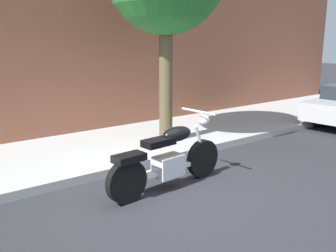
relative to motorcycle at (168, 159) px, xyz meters
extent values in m
plane|color=#28282D|center=(0.00, -0.30, -0.46)|extent=(60.00, 60.00, 0.00)
cube|color=#A6A6A6|center=(0.00, 2.23, -0.39)|extent=(19.80, 2.59, 0.14)
cylinder|color=black|center=(0.75, 0.05, -0.15)|extent=(0.62, 0.16, 0.61)
cylinder|color=black|center=(-0.74, -0.06, -0.15)|extent=(0.62, 0.16, 0.61)
cube|color=silver|center=(0.00, -0.01, -0.10)|extent=(0.46, 0.31, 0.32)
cube|color=silver|center=(0.00, -0.01, -0.17)|extent=(1.35, 0.19, 0.06)
ellipsoid|color=black|center=(0.18, 0.01, 0.36)|extent=(0.54, 0.30, 0.22)
cube|color=black|center=(-0.18, -0.02, 0.30)|extent=(0.50, 0.28, 0.10)
cube|color=black|center=(-0.69, -0.06, 0.18)|extent=(0.46, 0.27, 0.10)
cylinder|color=silver|center=(0.69, 0.05, 0.13)|extent=(0.27, 0.07, 0.58)
cylinder|color=silver|center=(0.63, 0.05, 0.64)|extent=(0.09, 0.70, 0.04)
sphere|color=silver|center=(0.77, 0.06, 0.48)|extent=(0.17, 0.17, 0.17)
cylinder|color=silver|center=(-0.26, 0.13, -0.20)|extent=(0.80, 0.15, 0.09)
cylinder|color=black|center=(5.52, 0.95, -0.14)|extent=(0.66, 0.28, 0.64)
cylinder|color=brown|center=(1.24, 1.70, 0.92)|extent=(0.27, 0.27, 2.75)
camera|label=1|loc=(-3.12, -4.13, 1.73)|focal=39.44mm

